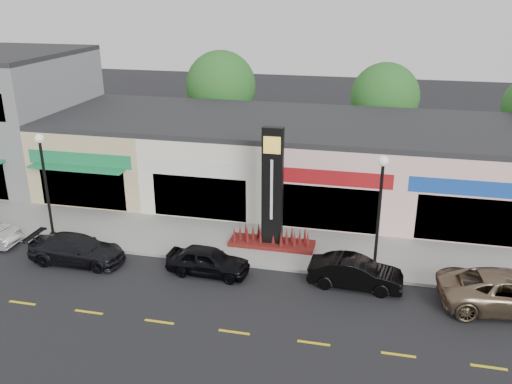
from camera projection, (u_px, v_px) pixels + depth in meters
The scene contains 16 objects.
ground at pixel (186, 283), 23.69m from camera, with size 120.00×120.00×0.00m, color black.
sidewalk at pixel (215, 239), 27.62m from camera, with size 52.00×4.30×0.15m, color gray.
curb at pixel (201, 260), 25.57m from camera, with size 52.00×0.20×0.15m, color gray.
shop_beige at pixel (120, 147), 35.05m from camera, with size 7.00×10.85×4.80m.
shop_cream at pixel (224, 154), 33.60m from camera, with size 7.00×10.01×4.80m.
shop_pink_w at pixel (337, 162), 32.14m from camera, with size 7.00×10.01×4.80m.
shop_pink_e at pixel (461, 170), 30.68m from camera, with size 7.00×10.01×4.80m.
tree_rear_west at pixel (221, 86), 40.43m from camera, with size 5.20×5.20×7.83m.
tree_rear_mid at pixel (385, 97), 38.05m from camera, with size 4.80×4.80×7.29m.
lamp_west_near at pixel (45, 177), 26.40m from camera, with size 0.44×0.44×5.47m.
lamp_east_near at pixel (380, 204), 23.06m from camera, with size 0.44×0.44×5.47m.
pylon_sign at pixel (272, 206), 26.08m from camera, with size 4.20×1.30×6.00m.
car_dark_sedan at pixel (77, 249), 25.28m from camera, with size 4.53×1.84×1.32m, color black.
car_black_sedan at pixel (208, 261), 24.27m from camera, with size 3.76×1.51×1.28m, color black.
car_black_conv at pixel (355, 273), 23.21m from camera, with size 4.02×1.40×1.32m, color black.
car_gold_suv at pixel (511, 292), 21.56m from camera, with size 5.59×2.58×1.55m, color #7F6950.
Camera 1 is at (7.62, -19.51, 12.15)m, focal length 38.00 mm.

